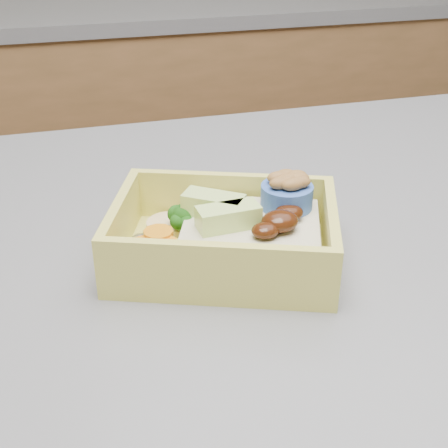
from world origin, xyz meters
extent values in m
cube|color=brown|center=(0.00, 1.20, 0.45)|extent=(3.20, 0.60, 0.90)
cube|color=#3B3B40|center=(0.00, 1.20, 0.92)|extent=(3.20, 0.62, 0.03)
cube|color=#D3CC57|center=(-0.19, -0.01, 0.92)|extent=(0.20, 0.17, 0.01)
cube|color=#D3CC57|center=(-0.17, 0.04, 0.95)|extent=(0.16, 0.07, 0.04)
cube|color=#D3CC57|center=(-0.21, -0.06, 0.95)|extent=(0.16, 0.07, 0.04)
cube|color=#D3CC57|center=(-0.11, -0.04, 0.95)|extent=(0.05, 0.10, 0.04)
cube|color=#D3CC57|center=(-0.26, 0.02, 0.95)|extent=(0.05, 0.10, 0.04)
cube|color=tan|center=(-0.17, -0.02, 0.94)|extent=(0.13, 0.12, 0.03)
ellipsoid|color=black|center=(-0.15, -0.03, 0.96)|extent=(0.03, 0.03, 0.02)
ellipsoid|color=black|center=(-0.14, -0.02, 0.96)|extent=(0.03, 0.03, 0.01)
ellipsoid|color=black|center=(-0.16, -0.04, 0.96)|extent=(0.03, 0.02, 0.01)
cube|color=#C7EA7A|center=(-0.19, -0.02, 0.96)|extent=(0.05, 0.02, 0.02)
cube|color=#C7EA7A|center=(-0.19, 0.00, 0.96)|extent=(0.05, 0.04, 0.02)
cylinder|color=#649E55|center=(-0.21, 0.01, 0.93)|extent=(0.01, 0.01, 0.01)
sphere|color=#1C5513|center=(-0.21, 0.01, 0.95)|extent=(0.02, 0.02, 0.02)
sphere|color=#1C5513|center=(-0.20, 0.01, 0.95)|extent=(0.01, 0.01, 0.01)
sphere|color=#1C5513|center=(-0.22, 0.02, 0.95)|extent=(0.01, 0.01, 0.01)
sphere|color=#1C5513|center=(-0.21, 0.01, 0.95)|extent=(0.01, 0.01, 0.01)
sphere|color=#1C5513|center=(-0.22, 0.01, 0.95)|extent=(0.01, 0.01, 0.01)
sphere|color=#1C5513|center=(-0.21, 0.02, 0.95)|extent=(0.01, 0.01, 0.01)
cylinder|color=yellow|center=(-0.24, -0.02, 0.94)|extent=(0.04, 0.04, 0.02)
cylinder|color=orange|center=(-0.24, -0.02, 0.95)|extent=(0.02, 0.02, 0.00)
cylinder|color=orange|center=(-0.25, -0.02, 0.95)|extent=(0.02, 0.02, 0.00)
cylinder|color=orange|center=(-0.24, -0.03, 0.95)|extent=(0.02, 0.02, 0.00)
cylinder|color=orange|center=(-0.24, -0.01, 0.95)|extent=(0.02, 0.02, 0.00)
cylinder|color=#DDBD7F|center=(-0.22, 0.04, 0.93)|extent=(0.04, 0.04, 0.01)
cylinder|color=#DDBD7F|center=(-0.21, 0.03, 0.94)|extent=(0.04, 0.04, 0.01)
ellipsoid|color=silver|center=(-0.19, 0.03, 0.94)|extent=(0.02, 0.02, 0.02)
ellipsoid|color=silver|center=(-0.25, 0.00, 0.94)|extent=(0.02, 0.02, 0.02)
cylinder|color=#355BB4|center=(-0.13, 0.00, 0.96)|extent=(0.04, 0.04, 0.02)
ellipsoid|color=brown|center=(-0.13, 0.00, 0.98)|extent=(0.02, 0.02, 0.01)
ellipsoid|color=brown|center=(-0.12, 0.00, 0.98)|extent=(0.02, 0.02, 0.01)
ellipsoid|color=brown|center=(-0.14, 0.01, 0.98)|extent=(0.02, 0.02, 0.01)
ellipsoid|color=brown|center=(-0.13, -0.01, 0.98)|extent=(0.02, 0.02, 0.01)
ellipsoid|color=brown|center=(-0.14, 0.00, 0.98)|extent=(0.02, 0.02, 0.01)
ellipsoid|color=brown|center=(-0.13, 0.00, 0.98)|extent=(0.02, 0.02, 0.01)
ellipsoid|color=brown|center=(-0.13, 0.01, 0.98)|extent=(0.02, 0.02, 0.01)
ellipsoid|color=brown|center=(-0.12, 0.01, 0.98)|extent=(0.02, 0.02, 0.01)
camera|label=1|loc=(-0.30, -0.40, 1.18)|focal=50.00mm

